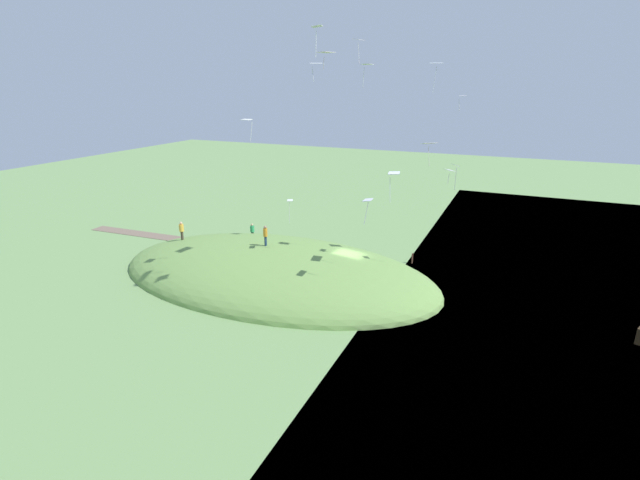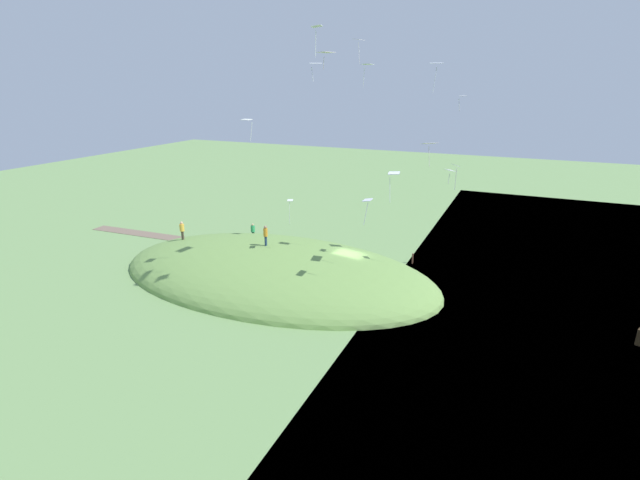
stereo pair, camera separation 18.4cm
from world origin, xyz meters
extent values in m
plane|color=#6C9154|center=(0.00, 0.00, 0.00)|extent=(160.00, 160.00, 0.00)
ellipsoid|color=#6D954A|center=(6.05, 2.70, 0.00)|extent=(29.29, 16.71, 5.06)
cube|color=#705E4E|center=(23.23, -2.02, 0.02)|extent=(17.78, 2.40, 0.04)
cube|color=#192D46|center=(7.10, 2.19, 2.96)|extent=(0.14, 0.22, 0.88)
cylinder|color=orange|center=(7.10, 2.19, 3.74)|extent=(0.42, 0.42, 0.69)
sphere|color=#96735C|center=(7.10, 2.19, 4.22)|extent=(0.26, 0.26, 0.26)
cube|color=#42392A|center=(16.45, 1.98, 2.19)|extent=(0.27, 0.19, 0.86)
cylinder|color=gold|center=(16.45, 1.98, 2.96)|extent=(0.53, 0.53, 0.68)
sphere|color=tan|center=(16.45, 1.98, 3.43)|extent=(0.26, 0.26, 0.26)
cube|color=black|center=(13.18, -5.38, 0.42)|extent=(0.25, 0.29, 0.85)
cylinder|color=#2D9556|center=(13.18, -5.38, 1.18)|extent=(0.62, 0.62, 0.67)
sphere|color=tan|center=(13.18, -5.38, 1.64)|extent=(0.25, 0.25, 0.25)
cube|color=white|center=(4.45, 2.50, 6.94)|extent=(0.69, 0.80, 0.04)
cylinder|color=white|center=(4.64, 2.30, 5.80)|extent=(0.11, 0.16, 1.94)
cube|color=silver|center=(-3.13, 5.32, 8.34)|extent=(0.64, 0.89, 0.12)
cylinder|color=silver|center=(-3.00, 5.21, 7.30)|extent=(0.25, 0.20, 1.63)
cube|color=white|center=(-6.06, -0.68, 17.45)|extent=(1.02, 0.78, 0.09)
cylinder|color=white|center=(-5.99, -0.87, 16.30)|extent=(0.18, 0.18, 1.83)
cube|color=white|center=(-5.61, -2.51, 11.50)|extent=(1.44, 1.40, 0.17)
cylinder|color=white|center=(-5.61, -2.80, 10.39)|extent=(0.23, 0.15, 1.61)
cube|color=white|center=(0.96, -3.54, 19.47)|extent=(0.86, 1.05, 0.12)
cylinder|color=white|center=(0.84, -3.36, 18.43)|extent=(0.10, 0.27, 1.62)
cube|color=silver|center=(-6.87, -6.38, 8.80)|extent=(1.16, 1.18, 0.17)
cylinder|color=silver|center=(-6.85, -6.08, 8.10)|extent=(0.07, 0.09, 0.91)
cube|color=silver|center=(-8.06, -0.69, 10.18)|extent=(0.72, 0.76, 0.17)
cylinder|color=silver|center=(-8.17, -0.54, 9.16)|extent=(0.07, 0.21, 1.74)
cube|color=white|center=(-8.17, -0.37, 15.21)|extent=(0.64, 0.81, 0.05)
cylinder|color=white|center=(-8.00, -0.15, 14.59)|extent=(0.14, 0.10, 0.88)
cube|color=white|center=(-0.07, -2.86, 17.54)|extent=(1.11, 0.93, 0.07)
cylinder|color=white|center=(0.20, -2.86, 16.52)|extent=(0.15, 0.16, 1.55)
cube|color=white|center=(-4.11, 2.29, 9.80)|extent=(1.03, 1.31, 0.07)
cylinder|color=white|center=(-3.94, 2.57, 8.56)|extent=(0.21, 0.30, 1.87)
cube|color=white|center=(-0.15, 7.47, 17.25)|extent=(0.92, 0.82, 0.08)
cylinder|color=white|center=(0.01, 7.63, 16.61)|extent=(0.12, 0.11, 0.90)
cube|color=white|center=(1.00, 3.19, 18.15)|extent=(1.14, 1.38, 0.05)
cylinder|color=white|center=(1.14, 3.25, 17.42)|extent=(0.13, 0.14, 0.85)
cube|color=white|center=(6.31, 5.60, 13.54)|extent=(0.82, 0.62, 0.06)
cylinder|color=white|center=(6.08, 5.38, 12.65)|extent=(0.18, 0.14, 1.39)
cube|color=white|center=(0.04, 6.88, 19.43)|extent=(0.85, 1.05, 0.12)
cylinder|color=white|center=(0.16, 6.79, 18.42)|extent=(0.06, 0.08, 1.57)
cylinder|color=brown|center=(-4.30, -5.24, 0.49)|extent=(0.14, 0.14, 0.98)
camera|label=1|loc=(-12.90, 36.01, 16.08)|focal=26.41mm
camera|label=2|loc=(-13.07, 35.94, 16.08)|focal=26.41mm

